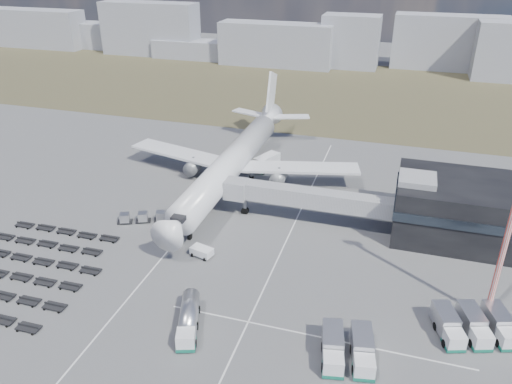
# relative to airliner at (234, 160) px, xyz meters

# --- Properties ---
(ground) EXTENTS (420.00, 420.00, 0.00)m
(ground) POSITION_rel_airliner_xyz_m (0.00, -32.38, -5.29)
(ground) COLOR #565659
(ground) RESTS_ON ground
(grass_strip) EXTENTS (420.00, 90.00, 0.01)m
(grass_strip) POSITION_rel_airliner_xyz_m (0.00, 77.62, -5.29)
(grass_strip) COLOR #473E2A
(grass_strip) RESTS_ON ground
(lane_markings) EXTENTS (47.12, 110.00, 0.01)m
(lane_markings) POSITION_rel_airliner_xyz_m (9.77, -29.38, -5.29)
(lane_markings) COLOR silver
(lane_markings) RESTS_ON ground
(terminal) EXTENTS (30.40, 16.40, 11.00)m
(terminal) POSITION_rel_airliner_xyz_m (47.77, -8.41, -0.04)
(terminal) COLOR black
(terminal) RESTS_ON ground
(jet_bridge) EXTENTS (30.30, 3.80, 7.05)m
(jet_bridge) POSITION_rel_airliner_xyz_m (15.90, -11.95, -0.24)
(jet_bridge) COLOR #939399
(jet_bridge) RESTS_ON ground
(airliner) EXTENTS (51.59, 64.53, 17.62)m
(airliner) POSITION_rel_airliner_xyz_m (0.00, 0.00, 0.00)
(airliner) COLOR white
(airliner) RESTS_ON ground
(skyline) EXTENTS (308.02, 25.86, 22.36)m
(skyline) POSITION_rel_airliner_xyz_m (-17.46, 116.48, 3.62)
(skyline) COLOR #999AA7
(skyline) RESTS_ON ground
(fuel_tanker) EXTENTS (5.31, 9.73, 3.06)m
(fuel_tanker) POSITION_rel_airliner_xyz_m (8.87, -43.80, -3.76)
(fuel_tanker) COLOR white
(fuel_tanker) RESTS_ON ground
(pushback_tug) EXTENTS (3.93, 2.81, 1.57)m
(pushback_tug) POSITION_rel_airliner_xyz_m (4.00, -27.60, -4.51)
(pushback_tug) COLOR white
(pushback_tug) RESTS_ON ground
(catering_truck) EXTENTS (5.09, 7.21, 3.06)m
(catering_truck) POSITION_rel_airliner_xyz_m (4.56, 8.87, -3.73)
(catering_truck) COLOR white
(catering_truck) RESTS_ON ground
(service_trucks_near) EXTENTS (7.36, 8.32, 2.94)m
(service_trucks_near) POSITION_rel_airliner_xyz_m (29.57, -43.11, -3.69)
(service_trucks_near) COLOR white
(service_trucks_near) RESTS_ON ground
(service_trucks_far) EXTENTS (10.90, 9.47, 2.80)m
(service_trucks_far) POSITION_rel_airliner_xyz_m (44.60, -34.04, -3.77)
(service_trucks_far) COLOR white
(service_trucks_far) RESTS_ON ground
(uld_row) EXTENTS (12.00, 6.44, 1.72)m
(uld_row) POSITION_rel_airliner_xyz_m (-9.00, -19.85, -4.27)
(uld_row) COLOR black
(uld_row) RESTS_ON ground
(baggage_dollies) EXTENTS (25.75, 24.27, 0.77)m
(baggage_dollies) POSITION_rel_airliner_xyz_m (-22.04, -39.57, -4.91)
(baggage_dollies) COLOR black
(baggage_dollies) RESTS_ON ground
(floodlight_mast) EXTENTS (2.56, 2.09, 27.03)m
(floodlight_mast) POSITION_rel_airliner_xyz_m (46.71, -29.88, 8.26)
(floodlight_mast) COLOR red
(floodlight_mast) RESTS_ON ground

